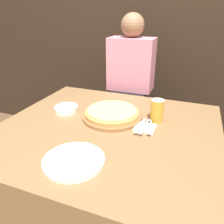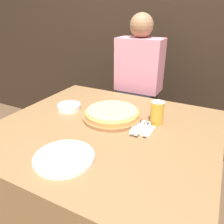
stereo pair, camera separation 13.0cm
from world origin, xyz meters
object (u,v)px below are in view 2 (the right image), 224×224
beer_glass (157,112)px  dinner_plate (64,158)px  side_bowl (69,107)px  spoon (147,129)px  dinner_knife (143,128)px  fork (138,127)px  diner_person (138,97)px  pizza_on_board (112,114)px

beer_glass → dinner_plate: bearing=-116.4°
side_bowl → spoon: 0.55m
dinner_plate → dinner_knife: 0.45m
fork → dinner_knife: 0.02m
beer_glass → diner_person: bearing=120.0°
beer_glass → fork: size_ratio=0.74×
beer_glass → spoon: 0.13m
fork → diner_person: bearing=110.9°
pizza_on_board → beer_glass: (0.26, 0.06, 0.05)m
pizza_on_board → beer_glass: beer_glass is taller
side_bowl → diner_person: diner_person is taller
dinner_plate → diner_person: bearing=93.6°
dinner_plate → fork: dinner_plate is taller
diner_person → fork: bearing=-69.1°
beer_glass → fork: bearing=-118.2°
dinner_plate → spoon: bearing=58.6°
beer_glass → side_bowl: 0.57m
pizza_on_board → dinner_plate: bearing=-90.0°
pizza_on_board → spoon: pizza_on_board is taller
beer_glass → dinner_knife: size_ratio=0.73×
dinner_plate → side_bowl: bearing=124.9°
fork → dinner_knife: (0.02, 0.00, 0.00)m
beer_glass → dinner_plate: (-0.26, -0.52, -0.06)m
pizza_on_board → diner_person: (-0.07, 0.62, -0.12)m
spoon → diner_person: 0.76m
dinner_knife → beer_glass: bearing=71.8°
side_bowl → dinner_plate: bearing=-55.1°
side_bowl → diner_person: 0.69m
dinner_plate → side_bowl: size_ratio=1.77×
pizza_on_board → side_bowl: size_ratio=2.36×
pizza_on_board → dinner_knife: (0.22, -0.06, -0.01)m
side_bowl → dinner_knife: size_ratio=0.84×
fork → dinner_plate: bearing=-115.8°
pizza_on_board → spoon: 0.25m
side_bowl → diner_person: (0.24, 0.64, -0.11)m
pizza_on_board → fork: (0.19, -0.06, -0.01)m
pizza_on_board → diner_person: diner_person is taller
side_bowl → diner_person: bearing=69.4°
pizza_on_board → fork: pizza_on_board is taller
side_bowl → spoon: side_bowl is taller
side_bowl → dinner_knife: (0.52, -0.04, -0.00)m
beer_glass → spoon: beer_glass is taller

